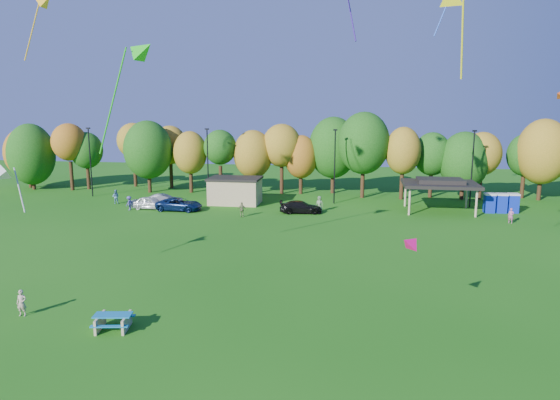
% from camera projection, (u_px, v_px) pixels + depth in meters
% --- Properties ---
extents(ground, '(160.00, 160.00, 0.00)m').
position_uv_depth(ground, '(247.00, 365.00, 22.96)').
color(ground, '#19600F').
rests_on(ground, ground).
extents(tree_line, '(93.57, 10.55, 11.15)m').
position_uv_depth(tree_line, '(314.00, 151.00, 66.24)').
color(tree_line, black).
rests_on(tree_line, ground).
extents(lamp_posts, '(64.50, 0.25, 9.09)m').
position_uv_depth(lamp_posts, '(335.00, 164.00, 60.61)').
color(lamp_posts, black).
rests_on(lamp_posts, ground).
extents(utility_building, '(6.30, 4.30, 3.25)m').
position_uv_depth(utility_building, '(235.00, 190.00, 61.09)').
color(utility_building, tan).
rests_on(utility_building, ground).
extents(pavilion, '(8.20, 6.20, 3.77)m').
position_uv_depth(pavilion, '(440.00, 183.00, 56.18)').
color(pavilion, tan).
rests_on(pavilion, ground).
extents(porta_potties, '(3.75, 1.51, 2.18)m').
position_uv_depth(porta_potties, '(501.00, 203.00, 55.96)').
color(porta_potties, '#0D26B5').
rests_on(porta_potties, ground).
extents(picnic_table, '(2.21, 1.94, 0.85)m').
position_uv_depth(picnic_table, '(113.00, 321.00, 26.51)').
color(picnic_table, tan).
rests_on(picnic_table, ground).
extents(kite_flyer, '(0.60, 0.44, 1.53)m').
position_uv_depth(kite_flyer, '(22.00, 303.00, 28.20)').
color(kite_flyer, '#C0A090').
rests_on(kite_flyer, ground).
extents(car_a, '(4.33, 1.84, 1.46)m').
position_uv_depth(car_a, '(150.00, 203.00, 57.98)').
color(car_a, silver).
rests_on(car_a, ground).
extents(car_b, '(4.76, 2.60, 1.49)m').
position_uv_depth(car_b, '(164.00, 201.00, 59.31)').
color(car_b, gray).
rests_on(car_b, ground).
extents(car_c, '(5.30, 2.56, 1.46)m').
position_uv_depth(car_c, '(179.00, 204.00, 57.12)').
color(car_c, '#0C1F4D').
rests_on(car_c, ground).
extents(car_d, '(4.94, 2.53, 1.37)m').
position_uv_depth(car_d, '(301.00, 207.00, 55.76)').
color(car_d, black).
rests_on(car_d, ground).
extents(far_person_0, '(1.00, 0.57, 1.61)m').
position_uv_depth(far_person_0, '(242.00, 210.00, 53.74)').
color(far_person_0, olive).
rests_on(far_person_0, ground).
extents(far_person_1, '(0.94, 0.79, 1.72)m').
position_uv_depth(far_person_1, '(116.00, 197.00, 61.28)').
color(far_person_1, '#4F80AE').
rests_on(far_person_1, ground).
extents(far_person_2, '(1.01, 0.83, 1.78)m').
position_uv_depth(far_person_2, '(319.00, 204.00, 56.49)').
color(far_person_2, '#617E56').
rests_on(far_person_2, ground).
extents(far_person_3, '(0.69, 0.62, 1.58)m').
position_uv_depth(far_person_3, '(511.00, 216.00, 50.83)').
color(far_person_3, '#BB588B').
rests_on(far_person_3, ground).
extents(far_person_4, '(0.82, 1.16, 1.62)m').
position_uv_depth(far_person_4, '(129.00, 203.00, 57.39)').
color(far_person_4, '#524599').
rests_on(far_person_4, ground).
extents(kite_7, '(4.33, 1.66, 7.39)m').
position_uv_depth(kite_7, '(143.00, 52.00, 30.77)').
color(kite_7, '#1DC019').
extents(kite_11, '(1.41, 1.38, 1.14)m').
position_uv_depth(kite_11, '(408.00, 243.00, 24.89)').
color(kite_11, '#E00C6A').
extents(kite_12, '(2.22, 1.79, 3.54)m').
position_uv_depth(kite_12, '(2.00, 170.00, 31.60)').
color(kite_12, '#B4B4B4').
extents(kite_15, '(3.25, 1.35, 5.42)m').
position_uv_depth(kite_15, '(45.00, 1.00, 39.64)').
color(kite_15, yellow).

